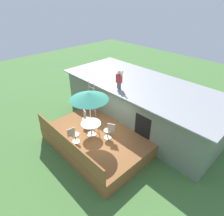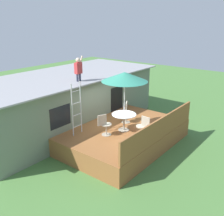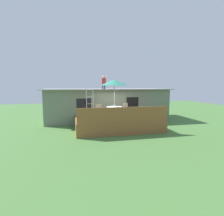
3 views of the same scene
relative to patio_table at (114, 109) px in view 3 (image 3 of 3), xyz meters
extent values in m
plane|color=#477538|center=(0.20, 0.26, -1.39)|extent=(40.00, 40.00, 0.00)
cube|color=slate|center=(0.20, 3.86, -0.07)|extent=(10.00, 4.00, 2.63)
cube|color=#99999E|center=(0.20, 3.86, 1.27)|extent=(10.50, 4.50, 0.06)
cube|color=black|center=(-1.90, 1.87, 0.16)|extent=(1.10, 0.03, 0.90)
cube|color=black|center=(1.93, 1.87, -0.34)|extent=(1.00, 0.03, 2.00)
cube|color=brown|center=(0.20, 0.26, -0.99)|extent=(5.57, 3.92, 0.80)
cube|color=brown|center=(0.20, -1.65, -0.14)|extent=(5.47, 0.08, 0.90)
cylinder|color=#A59E8C|center=(0.00, 0.00, -0.57)|extent=(0.48, 0.48, 0.03)
cylinder|color=#A59E8C|center=(0.00, 0.00, -0.22)|extent=(0.07, 0.07, 0.71)
cylinder|color=silver|center=(0.00, 0.00, 0.14)|extent=(1.04, 1.04, 0.03)
cylinder|color=silver|center=(0.00, 0.00, 0.61)|extent=(0.04, 0.04, 2.40)
cone|color=#338C72|center=(0.00, 0.00, 1.76)|extent=(1.90, 1.90, 0.38)
cylinder|color=silver|center=(-1.74, 1.30, 0.51)|extent=(0.04, 0.04, 2.20)
cylinder|color=silver|center=(-1.26, 1.30, 0.51)|extent=(0.04, 0.04, 2.20)
cylinder|color=silver|center=(-1.50, 1.30, -0.24)|extent=(0.48, 0.03, 0.03)
cylinder|color=silver|center=(-1.50, 1.30, 0.26)|extent=(0.48, 0.03, 0.03)
cylinder|color=silver|center=(-1.50, 1.30, 0.76)|extent=(0.48, 0.03, 0.03)
cylinder|color=silver|center=(-1.50, 1.30, 1.26)|extent=(0.48, 0.03, 0.03)
cylinder|color=#33384C|center=(-0.37, 2.34, 1.47)|extent=(0.10, 0.10, 0.34)
cylinder|color=#33384C|center=(-0.21, 2.34, 1.47)|extent=(0.10, 0.10, 0.34)
cube|color=#B73333|center=(-0.29, 2.34, 1.89)|extent=(0.32, 0.20, 0.50)
sphere|color=beige|center=(-0.29, 2.34, 2.25)|extent=(0.20, 0.20, 0.20)
cylinder|color=beige|center=(-0.11, 2.34, 2.19)|extent=(0.26, 0.08, 0.44)
cylinder|color=#A59E8C|center=(-0.83, 0.29, -0.58)|extent=(0.40, 0.40, 0.02)
cylinder|color=#A59E8C|center=(-0.83, 0.29, -0.36)|extent=(0.06, 0.06, 0.44)
cylinder|color=#A59E8C|center=(-0.83, 0.29, -0.13)|extent=(0.44, 0.44, 0.04)
cube|color=#A59E8C|center=(-1.02, 0.35, 0.11)|extent=(0.39, 0.17, 0.44)
cylinder|color=#A59E8C|center=(0.79, 0.46, -0.58)|extent=(0.40, 0.40, 0.02)
cylinder|color=#A59E8C|center=(0.79, 0.46, -0.36)|extent=(0.06, 0.06, 0.44)
cylinder|color=#A59E8C|center=(0.79, 0.46, -0.13)|extent=(0.44, 0.44, 0.04)
cube|color=#A59E8C|center=(0.96, 0.56, 0.11)|extent=(0.37, 0.24, 0.44)
cylinder|color=#A59E8C|center=(-0.10, -0.94, -0.58)|extent=(0.40, 0.40, 0.02)
cylinder|color=#A59E8C|center=(-0.10, -0.94, -0.36)|extent=(0.06, 0.06, 0.44)
cylinder|color=#A59E8C|center=(-0.10, -0.94, -0.13)|extent=(0.44, 0.44, 0.04)
cube|color=#A59E8C|center=(-0.12, -1.14, 0.11)|extent=(0.08, 0.40, 0.44)
camera|label=1|loc=(6.68, -4.86, 6.02)|focal=31.02mm
camera|label=2|loc=(-8.57, -6.12, 4.03)|focal=42.49mm
camera|label=3|loc=(-2.80, -11.56, 1.52)|focal=28.70mm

